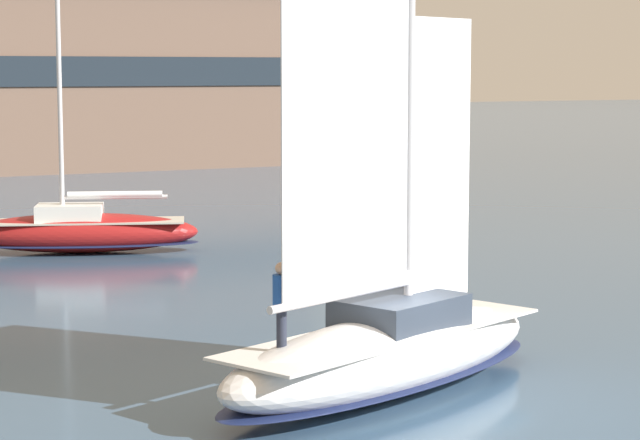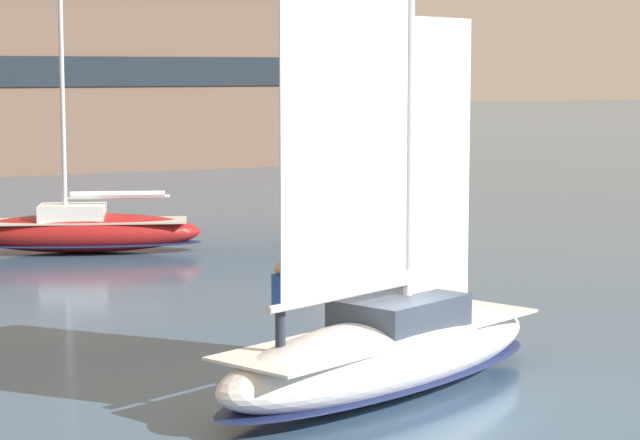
{
  "view_description": "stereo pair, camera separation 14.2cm",
  "coord_description": "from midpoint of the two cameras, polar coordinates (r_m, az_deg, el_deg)",
  "views": [
    {
      "loc": [
        -12.78,
        -21.94,
        6.67
      ],
      "look_at": [
        0.0,
        3.0,
        3.3
      ],
      "focal_mm": 70.0,
      "sensor_mm": 36.0,
      "label": 1
    },
    {
      "loc": [
        -12.65,
        -22.0,
        6.67
      ],
      "look_at": [
        0.0,
        3.0,
        3.3
      ],
      "focal_mm": 70.0,
      "sensor_mm": 36.0,
      "label": 2
    }
  ],
  "objects": [
    {
      "name": "ground_plane",
      "position": [
        26.25,
        2.86,
        -7.87
      ],
      "size": [
        400.0,
        400.0,
        0.0
      ],
      "primitive_type": "plane",
      "color": "#385675"
    },
    {
      "name": "sailboat_moored_near_marina",
      "position": [
        46.72,
        -10.95,
        -0.48
      ],
      "size": [
        8.9,
        5.35,
        11.84
      ],
      "color": "maroon",
      "rests_on": "ground"
    },
    {
      "name": "waterfront_building",
      "position": [
        89.63,
        -11.71,
        6.54
      ],
      "size": [
        32.32,
        16.46,
        12.7
      ],
      "color": "brown",
      "rests_on": "ground"
    },
    {
      "name": "sailboat_main",
      "position": [
        26.01,
        2.89,
        -5.65
      ],
      "size": [
        9.84,
        5.98,
        13.09
      ],
      "color": "silver",
      "rests_on": "ground"
    }
  ]
}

